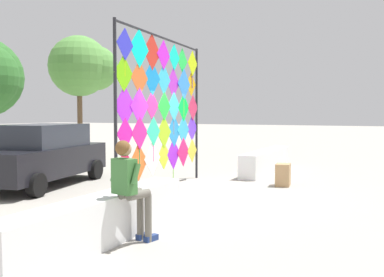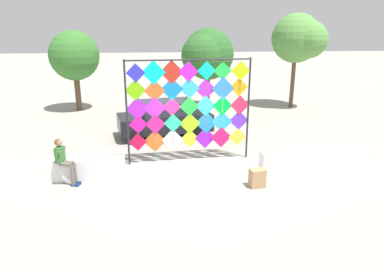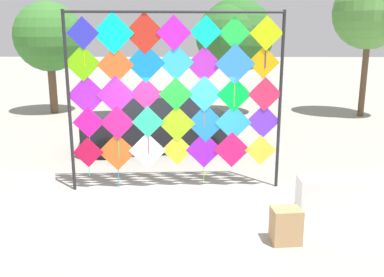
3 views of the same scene
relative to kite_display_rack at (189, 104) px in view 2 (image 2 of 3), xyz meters
The scene contains 10 objects.
ground 2.42m from the kite_display_rack, 86.78° to the right, with size 120.00×120.00×0.00m, color #9E998E.
plaza_ledge_left 4.95m from the kite_display_rack, 162.39° to the right, with size 4.05×0.54×0.73m, color white.
plaza_ledge_right 5.04m from the kite_display_rack, 17.22° to the right, with size 4.05×0.54×0.73m, color white.
kite_display_rack is the anchor object (origin of this frame).
seated_vendor 4.76m from the kite_display_rack, 156.80° to the right, with size 0.74×0.55×1.58m.
parked_car 3.77m from the kite_display_rack, 102.96° to the left, with size 4.56×2.68×1.66m.
cardboard_box_large 3.77m from the kite_display_rack, 52.30° to the right, with size 0.48×0.37×0.60m, color tan.
tree_broadleaf 11.75m from the kite_display_rack, 49.20° to the left, with size 3.16×3.17×5.76m.
tree_palm_like 11.09m from the kite_display_rack, 121.86° to the left, with size 2.94×2.94×4.78m.
tree_far_right 9.30m from the kite_display_rack, 77.98° to the left, with size 3.25×3.45×4.89m.
Camera 2 is at (-1.23, -12.00, 5.00)m, focal length 33.52 mm.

